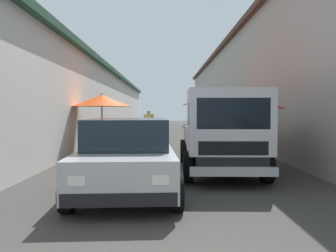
{
  "coord_description": "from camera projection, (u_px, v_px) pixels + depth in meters",
  "views": [
    {
      "loc": [
        -2.22,
        0.2,
        1.59
      ],
      "look_at": [
        8.86,
        0.12,
        1.13
      ],
      "focal_mm": 36.46,
      "sensor_mm": 36.0,
      "label": 1
    }
  ],
  "objects": [
    {
      "name": "parked_scooter",
      "position": [
        207.0,
        135.0,
        16.85
      ],
      "size": [
        1.66,
        0.61,
        1.14
      ],
      "color": "black",
      "rests_on": "ground"
    },
    {
      "name": "fruit_stall_near_right",
      "position": [
        217.0,
        106.0,
        11.4
      ],
      "size": [
        2.27,
        2.27,
        2.35
      ],
      "color": "#9E9EA3",
      "rests_on": "ground"
    },
    {
      "name": "building_right_concrete",
      "position": [
        302.0,
        86.0,
        17.96
      ],
      "size": [
        49.8,
        7.5,
        5.87
      ],
      "color": "#A39E93",
      "rests_on": "ground"
    },
    {
      "name": "vendor_by_crates",
      "position": [
        149.0,
        123.0,
        18.45
      ],
      "size": [
        0.44,
        0.56,
        1.68
      ],
      "color": "#665B4C",
      "rests_on": "ground"
    },
    {
      "name": "fruit_stall_far_left",
      "position": [
        241.0,
        113.0,
        8.91
      ],
      "size": [
        2.25,
        2.25,
        2.11
      ],
      "color": "#9E9EA3",
      "rests_on": "ground"
    },
    {
      "name": "plastic_stool",
      "position": [
        96.0,
        163.0,
        8.33
      ],
      "size": [
        0.3,
        0.3,
        0.43
      ],
      "color": "red",
      "rests_on": "ground"
    },
    {
      "name": "fruit_stall_near_left",
      "position": [
        227.0,
        106.0,
        14.0
      ],
      "size": [
        2.57,
        2.57,
        2.31
      ],
      "color": "#9E9EA3",
      "rests_on": "ground"
    },
    {
      "name": "delivery_truck",
      "position": [
        223.0,
        134.0,
        8.25
      ],
      "size": [
        4.96,
        2.07,
        2.08
      ],
      "color": "black",
      "rests_on": "ground"
    },
    {
      "name": "ground",
      "position": [
        170.0,
        146.0,
        15.78
      ],
      "size": [
        90.0,
        90.0,
        0.0
      ],
      "primitive_type": "plane",
      "color": "#3D3A38"
    },
    {
      "name": "building_left_whitewash",
      "position": [
        36.0,
        102.0,
        17.88
      ],
      "size": [
        49.8,
        7.5,
        4.19
      ],
      "color": "silver",
      "rests_on": "ground"
    },
    {
      "name": "fruit_stall_mid_lane",
      "position": [
        101.0,
        110.0,
        12.34
      ],
      "size": [
        2.14,
        2.14,
        2.29
      ],
      "color": "#9E9EA3",
      "rests_on": "ground"
    },
    {
      "name": "hatchback_car",
      "position": [
        128.0,
        155.0,
        6.73
      ],
      "size": [
        3.98,
        2.07,
        1.45
      ],
      "color": "#ADAFB5",
      "rests_on": "ground"
    }
  ]
}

